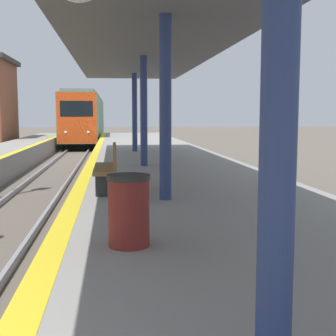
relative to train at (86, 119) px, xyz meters
The scene contains 4 objects.
train is the anchor object (origin of this frame).
station_canopy 32.35m from the train, 84.18° to the right, with size 4.17×22.77×3.44m.
trash_bin 38.01m from the train, 86.20° to the right, with size 0.50×0.50×0.83m.
bench 33.88m from the train, 86.18° to the right, with size 0.44×1.81×0.92m.
Camera 1 is at (2.34, -1.15, 2.45)m, focal length 50.00 mm.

